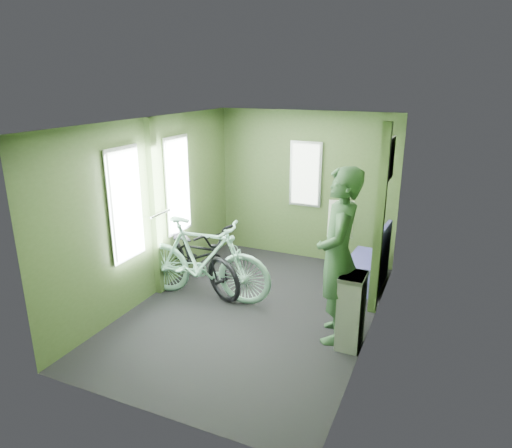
{
  "coord_description": "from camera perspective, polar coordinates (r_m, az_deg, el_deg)",
  "views": [
    {
      "loc": [
        2.08,
        -4.6,
        2.75
      ],
      "look_at": [
        0.0,
        0.1,
        1.1
      ],
      "focal_mm": 32.0,
      "sensor_mm": 36.0,
      "label": 1
    }
  ],
  "objects": [
    {
      "name": "passenger",
      "position": [
        4.89,
        10.23,
        -3.97
      ],
      "size": [
        0.6,
        0.8,
        1.91
      ],
      "rotation": [
        0.0,
        0.0,
        -1.36
      ],
      "color": "#284929",
      "rests_on": "ground"
    },
    {
      "name": "bench_seat",
      "position": [
        6.48,
        13.75,
        -5.39
      ],
      "size": [
        0.5,
        0.84,
        0.86
      ],
      "rotation": [
        0.0,
        0.0,
        -0.06
      ],
      "color": "navy",
      "rests_on": "ground"
    },
    {
      "name": "bicycle_black",
      "position": [
        6.41,
        -7.36,
        -7.76
      ],
      "size": [
        1.94,
        1.37,
        1.0
      ],
      "primitive_type": "imported",
      "rotation": [
        0.0,
        -0.09,
        1.16
      ],
      "color": "black",
      "rests_on": "ground"
    },
    {
      "name": "bicycle_mint",
      "position": [
        6.08,
        -6.49,
        -9.23
      ],
      "size": [
        1.87,
        0.73,
        1.13
      ],
      "primitive_type": "imported",
      "rotation": [
        0.0,
        -0.07,
        1.65
      ],
      "color": "#7FC0A2",
      "rests_on": "ground"
    },
    {
      "name": "room",
      "position": [
        5.26,
        -0.64,
        3.35
      ],
      "size": [
        4.0,
        4.02,
        2.31
      ],
      "color": "black",
      "rests_on": "ground"
    },
    {
      "name": "waste_box",
      "position": [
        4.98,
        11.78,
        -10.6
      ],
      "size": [
        0.24,
        0.34,
        0.83
      ],
      "primitive_type": "cube",
      "color": "gray",
      "rests_on": "ground"
    }
  ]
}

